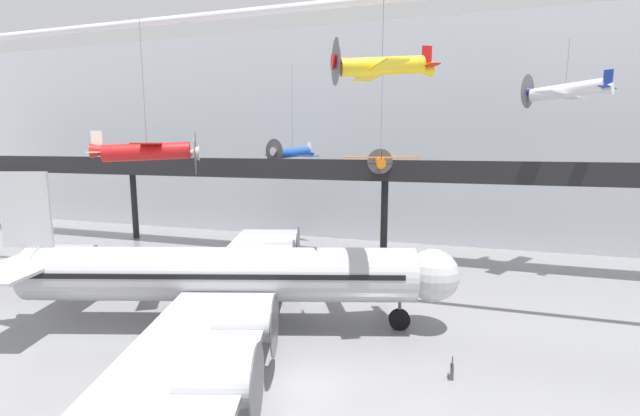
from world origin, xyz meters
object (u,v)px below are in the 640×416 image
object	(u,v)px
suspended_plane_blue_trainer	(293,153)
suspended_plane_white_twin	(565,91)
airliner_silver_main	(220,275)
info_sign_pedestal	(452,370)
suspended_plane_yellow_lowwing	(382,67)
suspended_plane_red_highwing	(147,151)
suspended_plane_orange_highwing	(381,162)

from	to	relation	value
suspended_plane_blue_trainer	suspended_plane_white_twin	bearing A→B (deg)	107.18
airliner_silver_main	info_sign_pedestal	bearing A→B (deg)	-23.66
airliner_silver_main	suspended_plane_yellow_lowwing	size ratio (longest dim) A/B	4.97
airliner_silver_main	suspended_plane_yellow_lowwing	world-z (taller)	suspended_plane_yellow_lowwing
suspended_plane_red_highwing	suspended_plane_white_twin	distance (m)	33.05
airliner_silver_main	suspended_plane_orange_highwing	world-z (taller)	suspended_plane_orange_highwing
suspended_plane_orange_highwing	suspended_plane_yellow_lowwing	size ratio (longest dim) A/B	1.63
info_sign_pedestal	suspended_plane_orange_highwing	bearing A→B (deg)	110.43
suspended_plane_red_highwing	suspended_plane_blue_trainer	size ratio (longest dim) A/B	1.02
suspended_plane_orange_highwing	suspended_plane_red_highwing	bearing A→B (deg)	118.91
suspended_plane_yellow_lowwing	suspended_plane_red_highwing	xyz separation A→B (m)	(-16.48, 1.00, -4.64)
suspended_plane_blue_trainer	info_sign_pedestal	xyz separation A→B (m)	(17.02, -22.97, -9.95)
suspended_plane_blue_trainer	suspended_plane_white_twin	size ratio (longest dim) A/B	1.34
airliner_silver_main	suspended_plane_red_highwing	size ratio (longest dim) A/B	3.20
airliner_silver_main	suspended_plane_red_highwing	world-z (taller)	suspended_plane_red_highwing
suspended_plane_yellow_lowwing	suspended_plane_red_highwing	bearing A→B (deg)	-29.60
suspended_plane_orange_highwing	airliner_silver_main	bearing A→B (deg)	142.93
suspended_plane_red_highwing	suspended_plane_yellow_lowwing	bearing A→B (deg)	-34.39
airliner_silver_main	suspended_plane_yellow_lowwing	distance (m)	15.42
suspended_plane_orange_highwing	suspended_plane_white_twin	size ratio (longest dim) A/B	1.43
suspended_plane_orange_highwing	suspended_plane_white_twin	distance (m)	16.00
suspended_plane_orange_highwing	suspended_plane_blue_trainer	xyz separation A→B (m)	(-10.62, 6.52, 0.57)
suspended_plane_blue_trainer	suspended_plane_white_twin	world-z (taller)	suspended_plane_white_twin
suspended_plane_yellow_lowwing	info_sign_pedestal	bearing A→B (deg)	114.24
suspended_plane_yellow_lowwing	suspended_plane_red_highwing	world-z (taller)	suspended_plane_yellow_lowwing
airliner_silver_main	suspended_plane_yellow_lowwing	bearing A→B (deg)	-5.37
suspended_plane_orange_highwing	suspended_plane_yellow_lowwing	distance (m)	14.22
suspended_plane_yellow_lowwing	suspended_plane_blue_trainer	size ratio (longest dim) A/B	0.66
airliner_silver_main	suspended_plane_red_highwing	distance (m)	10.65
suspended_plane_red_highwing	info_sign_pedestal	bearing A→B (deg)	-43.34
suspended_plane_yellow_lowwing	info_sign_pedestal	distance (m)	16.08
airliner_silver_main	info_sign_pedestal	xyz separation A→B (m)	(13.73, -1.75, -2.98)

